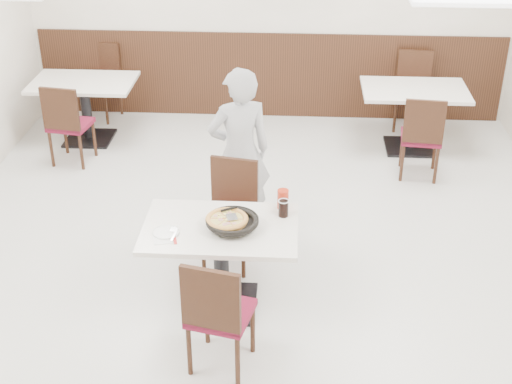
# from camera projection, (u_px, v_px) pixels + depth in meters

# --- Properties ---
(floor) EXTENTS (7.00, 7.00, 0.00)m
(floor) POSITION_uv_depth(u_px,v_px,m) (251.00, 265.00, 6.35)
(floor) COLOR beige
(floor) RESTS_ON ground
(wall_back) EXTENTS (6.00, 0.04, 2.80)m
(wall_back) POSITION_uv_depth(u_px,v_px,m) (270.00, 9.00, 8.74)
(wall_back) COLOR beige
(wall_back) RESTS_ON floor
(wainscot_back) EXTENTS (5.90, 0.03, 1.10)m
(wainscot_back) POSITION_uv_depth(u_px,v_px,m) (269.00, 75.00, 9.13)
(wainscot_back) COLOR black
(wainscot_back) RESTS_ON floor
(main_table) EXTENTS (1.28, 0.93, 0.75)m
(main_table) POSITION_uv_depth(u_px,v_px,m) (221.00, 267.00, 5.68)
(main_table) COLOR silver
(main_table) RESTS_ON floor
(chair_near) EXTENTS (0.51, 0.51, 0.95)m
(chair_near) POSITION_uv_depth(u_px,v_px,m) (221.00, 311.00, 5.02)
(chair_near) COLOR black
(chair_near) RESTS_ON floor
(chair_far) EXTENTS (0.49, 0.49, 0.95)m
(chair_far) POSITION_uv_depth(u_px,v_px,m) (229.00, 217.00, 6.16)
(chair_far) COLOR black
(chair_far) RESTS_ON floor
(trivet) EXTENTS (0.12, 0.12, 0.04)m
(trivet) POSITION_uv_depth(u_px,v_px,m) (232.00, 223.00, 5.50)
(trivet) COLOR black
(trivet) RESTS_ON main_table
(pizza_pan) EXTENTS (0.40, 0.40, 0.01)m
(pizza_pan) POSITION_uv_depth(u_px,v_px,m) (232.00, 224.00, 5.45)
(pizza_pan) COLOR black
(pizza_pan) RESTS_ON trivet
(pizza) EXTENTS (0.34, 0.34, 0.02)m
(pizza) POSITION_uv_depth(u_px,v_px,m) (227.00, 221.00, 5.45)
(pizza) COLOR gold
(pizza) RESTS_ON pizza_pan
(pizza_server) EXTENTS (0.11, 0.12, 0.00)m
(pizza_server) POSITION_uv_depth(u_px,v_px,m) (232.00, 217.00, 5.44)
(pizza_server) COLOR silver
(pizza_server) RESTS_ON pizza
(napkin) EXTENTS (0.21, 0.21, 0.00)m
(napkin) POSITION_uv_depth(u_px,v_px,m) (165.00, 238.00, 5.35)
(napkin) COLOR white
(napkin) RESTS_ON main_table
(side_plate) EXTENTS (0.22, 0.22, 0.01)m
(side_plate) POSITION_uv_depth(u_px,v_px,m) (166.00, 232.00, 5.40)
(side_plate) COLOR white
(side_plate) RESTS_ON napkin
(fork) EXTENTS (0.03, 0.17, 0.00)m
(fork) POSITION_uv_depth(u_px,v_px,m) (174.00, 235.00, 5.36)
(fork) COLOR silver
(fork) RESTS_ON side_plate
(cola_glass) EXTENTS (0.09, 0.09, 0.13)m
(cola_glass) POSITION_uv_depth(u_px,v_px,m) (283.00, 209.00, 5.61)
(cola_glass) COLOR black
(cola_glass) RESTS_ON main_table
(red_cup) EXTENTS (0.10, 0.10, 0.16)m
(red_cup) POSITION_uv_depth(u_px,v_px,m) (283.00, 199.00, 5.71)
(red_cup) COLOR #B22812
(red_cup) RESTS_ON main_table
(diner_person) EXTENTS (0.69, 0.57, 1.62)m
(diner_person) POSITION_uv_depth(u_px,v_px,m) (239.00, 153.00, 6.51)
(diner_person) COLOR #BBBBC0
(diner_person) RESTS_ON floor
(bg_table_left) EXTENTS (1.27, 0.91, 0.75)m
(bg_table_left) POSITION_uv_depth(u_px,v_px,m) (87.00, 111.00, 8.54)
(bg_table_left) COLOR silver
(bg_table_left) RESTS_ON floor
(bg_chair_left_near) EXTENTS (0.48, 0.48, 0.95)m
(bg_chair_left_near) POSITION_uv_depth(u_px,v_px,m) (70.00, 123.00, 7.97)
(bg_chair_left_near) COLOR black
(bg_chair_left_near) RESTS_ON floor
(bg_chair_left_far) EXTENTS (0.52, 0.52, 0.95)m
(bg_chair_left_far) POSITION_uv_depth(u_px,v_px,m) (99.00, 83.00, 9.11)
(bg_chair_left_far) COLOR black
(bg_chair_left_far) RESTS_ON floor
(bg_table_right) EXTENTS (1.25, 0.88, 0.75)m
(bg_table_right) POSITION_uv_depth(u_px,v_px,m) (412.00, 119.00, 8.32)
(bg_table_right) COLOR silver
(bg_table_right) RESTS_ON floor
(bg_chair_right_near) EXTENTS (0.46, 0.46, 0.95)m
(bg_chair_right_near) POSITION_uv_depth(u_px,v_px,m) (421.00, 135.00, 7.67)
(bg_chair_right_near) COLOR black
(bg_chair_right_near) RESTS_ON floor
(bg_chair_right_far) EXTENTS (0.48, 0.48, 0.95)m
(bg_chair_right_far) POSITION_uv_depth(u_px,v_px,m) (412.00, 92.00, 8.81)
(bg_chair_right_far) COLOR black
(bg_chair_right_far) RESTS_ON floor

